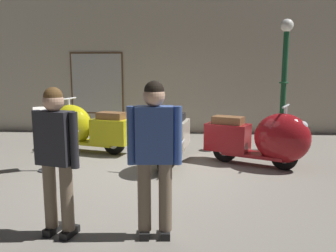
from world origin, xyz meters
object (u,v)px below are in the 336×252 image
(scooter_0, at_px, (83,128))
(visitor_1, at_px, (56,152))
(scooter_1, at_px, (168,139))
(info_stanchion, at_px, (45,145))
(lamppost, at_px, (284,83))
(visitor_0, at_px, (155,149))
(scooter_2, at_px, (264,139))

(scooter_0, relative_size, visitor_1, 1.23)
(scooter_0, distance_m, scooter_1, 2.13)
(scooter_1, distance_m, info_stanchion, 2.09)
(lamppost, xyz_separation_m, visitor_0, (-2.35, -4.02, -0.50))
(scooter_0, height_order, scooter_2, scooter_0)
(scooter_2, relative_size, info_stanchion, 1.72)
(visitor_0, bearing_deg, visitor_1, 87.29)
(scooter_1, height_order, visitor_1, visitor_1)
(visitor_0, xyz_separation_m, visitor_1, (-1.00, -0.01, -0.04))
(scooter_0, xyz_separation_m, visitor_1, (0.84, -3.69, 0.39))
(visitor_1, bearing_deg, scooter_0, 29.25)
(lamppost, bearing_deg, info_stanchion, -158.22)
(lamppost, bearing_deg, scooter_0, -175.22)
(visitor_0, bearing_deg, info_stanchion, 39.11)
(scooter_1, bearing_deg, info_stanchion, -71.32)
(scooter_2, relative_size, lamppost, 0.69)
(lamppost, xyz_separation_m, info_stanchion, (-4.42, -1.77, -0.98))
(lamppost, height_order, visitor_1, lamppost)
(visitor_0, relative_size, info_stanchion, 1.48)
(visitor_1, distance_m, info_stanchion, 2.55)
(scooter_1, relative_size, visitor_0, 1.19)
(info_stanchion, bearing_deg, visitor_0, -47.39)
(scooter_0, relative_size, visitor_0, 1.18)
(scooter_0, bearing_deg, info_stanchion, 98.03)
(scooter_2, distance_m, visitor_1, 3.85)
(scooter_1, distance_m, visitor_0, 2.62)
(scooter_2, distance_m, info_stanchion, 3.80)
(scooter_1, distance_m, lamppost, 2.91)
(scooter_0, bearing_deg, scooter_2, -178.17)
(lamppost, relative_size, visitor_0, 1.69)
(scooter_2, xyz_separation_m, info_stanchion, (-3.78, -0.44, -0.06))
(scooter_2, distance_m, lamppost, 1.74)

